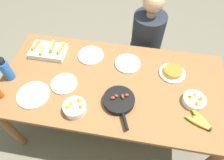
# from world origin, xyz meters

# --- Properties ---
(ground_plane) EXTENTS (14.00, 14.00, 0.00)m
(ground_plane) POSITION_xyz_m (0.00, 0.00, 0.00)
(ground_plane) COLOR #666051
(dining_table) EXTENTS (1.90, 0.94, 0.74)m
(dining_table) POSITION_xyz_m (0.00, 0.00, 0.66)
(dining_table) COLOR brown
(dining_table) RESTS_ON ground_plane
(banana_bunch) EXTENTS (0.20, 0.17, 0.04)m
(banana_bunch) POSITION_xyz_m (0.70, -0.25, 0.76)
(banana_bunch) COLOR gold
(banana_bunch) RESTS_ON dining_table
(melon_tray) EXTENTS (0.33, 0.21, 0.10)m
(melon_tray) POSITION_xyz_m (-0.65, 0.23, 0.77)
(melon_tray) COLOR silver
(melon_tray) RESTS_ON dining_table
(skillet) EXTENTS (0.25, 0.36, 0.08)m
(skillet) POSITION_xyz_m (0.09, -0.19, 0.77)
(skillet) COLOR black
(skillet) RESTS_ON dining_table
(frittata_plate_center) EXTENTS (0.23, 0.23, 0.06)m
(frittata_plate_center) POSITION_xyz_m (0.50, 0.18, 0.77)
(frittata_plate_center) COLOR silver
(frittata_plate_center) RESTS_ON dining_table
(empty_plate_near_front) EXTENTS (0.22, 0.22, 0.02)m
(empty_plate_near_front) POSITION_xyz_m (-0.39, -0.09, 0.75)
(empty_plate_near_front) COLOR silver
(empty_plate_near_front) RESTS_ON dining_table
(empty_plate_far_left) EXTENTS (0.24, 0.24, 0.02)m
(empty_plate_far_left) POSITION_xyz_m (-0.25, 0.27, 0.75)
(empty_plate_far_left) COLOR silver
(empty_plate_far_left) RESTS_ON dining_table
(empty_plate_far_right) EXTENTS (0.23, 0.23, 0.02)m
(empty_plate_far_right) POSITION_xyz_m (0.11, 0.22, 0.75)
(empty_plate_far_right) COLOR silver
(empty_plate_far_right) RESTS_ON dining_table
(empty_plate_mid_edge) EXTENTS (0.26, 0.26, 0.02)m
(empty_plate_mid_edge) POSITION_xyz_m (-0.60, -0.24, 0.75)
(empty_plate_mid_edge) COLOR silver
(empty_plate_mid_edge) RESTS_ON dining_table
(fruit_bowl_mango) EXTENTS (0.17, 0.17, 0.12)m
(fruit_bowl_mango) POSITION_xyz_m (-0.23, -0.31, 0.78)
(fruit_bowl_mango) COLOR silver
(fruit_bowl_mango) RESTS_ON dining_table
(fruit_bowl_citrus) EXTENTS (0.17, 0.17, 0.10)m
(fruit_bowl_citrus) POSITION_xyz_m (0.66, -0.08, 0.77)
(fruit_bowl_citrus) COLOR silver
(fruit_bowl_citrus) RESTS_ON dining_table
(water_bottle) EXTENTS (0.08, 0.08, 0.22)m
(water_bottle) POSITION_xyz_m (-0.87, -0.10, 0.85)
(water_bottle) COLOR blue
(water_bottle) RESTS_ON dining_table
(person_figure) EXTENTS (0.36, 0.36, 1.19)m
(person_figure) POSITION_xyz_m (0.26, 0.69, 0.49)
(person_figure) COLOR black
(person_figure) RESTS_ON ground_plane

